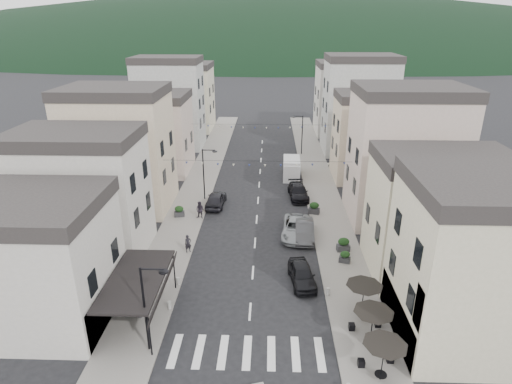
# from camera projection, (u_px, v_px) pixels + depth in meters

# --- Properties ---
(ground) EXTENTS (700.00, 700.00, 0.00)m
(ground) POSITION_uv_depth(u_px,v_px,m) (245.00, 377.00, 24.63)
(ground) COLOR black
(ground) RESTS_ON ground
(sidewalk_left) EXTENTS (4.00, 76.00, 0.12)m
(sidewalk_left) POSITION_uv_depth(u_px,v_px,m) (201.00, 181.00, 54.48)
(sidewalk_left) COLOR slate
(sidewalk_left) RESTS_ON ground
(sidewalk_right) EXTENTS (4.00, 76.00, 0.12)m
(sidewalk_right) POSITION_uv_depth(u_px,v_px,m) (319.00, 182.00, 54.02)
(sidewalk_right) COLOR slate
(sidewalk_right) RESTS_ON ground
(hill_backdrop) EXTENTS (640.00, 360.00, 70.00)m
(hill_backdrop) POSITION_uv_depth(u_px,v_px,m) (269.00, 48.00, 302.55)
(hill_backdrop) COLOR black
(hill_backdrop) RESTS_ON ground
(boutique_building) EXTENTS (12.00, 8.00, 8.00)m
(boutique_building) POSITION_uv_depth(u_px,v_px,m) (15.00, 267.00, 28.23)
(boutique_building) COLOR #B8B2A8
(boutique_building) RESTS_ON ground
(bistro_building) EXTENTS (10.00, 8.00, 10.00)m
(bistro_building) POSITION_uv_depth(u_px,v_px,m) (486.00, 270.00, 26.02)
(bistro_building) COLOR beige
(bistro_building) RESTS_ON ground
(boutique_awning) EXTENTS (3.77, 7.50, 3.28)m
(boutique_awning) POSITION_uv_depth(u_px,v_px,m) (140.00, 280.00, 28.31)
(boutique_awning) COLOR black
(boutique_awning) RESTS_ON ground
(buildings_row_left) EXTENTS (10.20, 54.16, 14.00)m
(buildings_row_left) POSITION_uv_depth(u_px,v_px,m) (153.00, 123.00, 57.74)
(buildings_row_left) COLOR #B8B2A8
(buildings_row_left) RESTS_ON ground
(buildings_row_right) EXTENTS (10.20, 54.16, 14.50)m
(buildings_row_right) POSITION_uv_depth(u_px,v_px,m) (371.00, 125.00, 55.72)
(buildings_row_right) COLOR beige
(buildings_row_right) RESTS_ON ground
(cafe_terrace) EXTENTS (2.50, 8.10, 2.53)m
(cafe_terrace) POSITION_uv_depth(u_px,v_px,m) (373.00, 316.00, 26.10)
(cafe_terrace) COLOR black
(cafe_terrace) RESTS_ON ground
(streetlamp_left_near) EXTENTS (1.70, 0.56, 6.00)m
(streetlamp_left_near) POSITION_uv_depth(u_px,v_px,m) (148.00, 301.00, 25.27)
(streetlamp_left_near) COLOR black
(streetlamp_left_near) RESTS_ON ground
(streetlamp_left_far) EXTENTS (1.70, 0.56, 6.00)m
(streetlamp_left_far) POSITION_uv_depth(u_px,v_px,m) (206.00, 169.00, 47.50)
(streetlamp_left_far) COLOR black
(streetlamp_left_far) RESTS_ON ground
(streetlamp_right_far) EXTENTS (1.70, 0.56, 6.00)m
(streetlamp_right_far) POSITION_uv_depth(u_px,v_px,m) (300.00, 131.00, 63.82)
(streetlamp_right_far) COLOR black
(streetlamp_right_far) RESTS_ON ground
(bollards) EXTENTS (11.66, 10.26, 0.60)m
(bollards) POSITION_uv_depth(u_px,v_px,m) (250.00, 311.00, 29.56)
(bollards) COLOR gray
(bollards) RESTS_ON ground
(bunting_near) EXTENTS (19.00, 0.28, 0.62)m
(bunting_near) POSITION_uv_depth(u_px,v_px,m) (257.00, 164.00, 42.89)
(bunting_near) COLOR black
(bunting_near) RESTS_ON ground
(bunting_far) EXTENTS (19.00, 0.28, 0.62)m
(bunting_far) POSITION_uv_depth(u_px,v_px,m) (261.00, 127.00, 57.71)
(bunting_far) COLOR black
(bunting_far) RESTS_ON ground
(parked_car_a) EXTENTS (2.33, 4.60, 1.50)m
(parked_car_a) POSITION_uv_depth(u_px,v_px,m) (302.00, 274.00, 33.23)
(parked_car_a) COLOR black
(parked_car_a) RESTS_ON ground
(parked_car_b) EXTENTS (1.89, 4.94, 1.61)m
(parked_car_b) POSITION_uv_depth(u_px,v_px,m) (304.00, 230.00, 40.05)
(parked_car_b) COLOR #353538
(parked_car_b) RESTS_ON ground
(parked_car_c) EXTENTS (3.09, 5.85, 1.57)m
(parked_car_c) POSITION_uv_depth(u_px,v_px,m) (296.00, 228.00, 40.51)
(parked_car_c) COLOR gray
(parked_car_c) RESTS_ON ground
(parked_car_d) EXTENTS (2.48, 5.21, 1.47)m
(parked_car_d) POSITION_uv_depth(u_px,v_px,m) (298.00, 192.00, 49.18)
(parked_car_d) COLOR black
(parked_car_d) RESTS_ON ground
(parked_car_e) EXTENTS (2.12, 4.79, 1.60)m
(parked_car_e) POSITION_uv_depth(u_px,v_px,m) (216.00, 199.00, 46.98)
(parked_car_e) COLOR black
(parked_car_e) RESTS_ON ground
(delivery_van) EXTENTS (2.31, 5.44, 2.57)m
(delivery_van) POSITION_uv_depth(u_px,v_px,m) (292.00, 167.00, 55.63)
(delivery_van) COLOR silver
(delivery_van) RESTS_ON ground
(pedestrian_a) EXTENTS (0.71, 0.62, 1.63)m
(pedestrian_a) POSITION_uv_depth(u_px,v_px,m) (188.00, 244.00, 37.39)
(pedestrian_a) COLOR black
(pedestrian_a) RESTS_ON sidewalk_left
(pedestrian_b) EXTENTS (1.06, 0.93, 1.83)m
(pedestrian_b) POSITION_uv_depth(u_px,v_px,m) (200.00, 210.00, 43.73)
(pedestrian_b) COLOR #241E29
(pedestrian_b) RESTS_ON sidewalk_left
(planter_la) EXTENTS (1.21, 0.92, 1.20)m
(planter_la) POSITION_uv_depth(u_px,v_px,m) (137.00, 307.00, 29.54)
(planter_la) COLOR #2B2B2D
(planter_la) RESTS_ON sidewalk_left
(planter_lb) EXTENTS (1.12, 0.74, 1.17)m
(planter_lb) POSITION_uv_depth(u_px,v_px,m) (179.00, 211.00, 44.30)
(planter_lb) COLOR #2B2C2E
(planter_lb) RESTS_ON sidewalk_left
(planter_ra) EXTENTS (1.04, 0.76, 1.04)m
(planter_ra) POSITION_uv_depth(u_px,v_px,m) (345.00, 257.00, 35.92)
(planter_ra) COLOR #29292B
(planter_ra) RESTS_ON sidewalk_right
(planter_rb) EXTENTS (1.18, 0.73, 1.27)m
(planter_rb) POSITION_uv_depth(u_px,v_px,m) (343.00, 245.00, 37.66)
(planter_rb) COLOR #303032
(planter_rb) RESTS_ON sidewalk_right
(planter_rc) EXTENTS (1.27, 0.93, 1.28)m
(planter_rc) POSITION_uv_depth(u_px,v_px,m) (314.00, 208.00, 44.95)
(planter_rc) COLOR #2B2B2D
(planter_rc) RESTS_ON sidewalk_right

